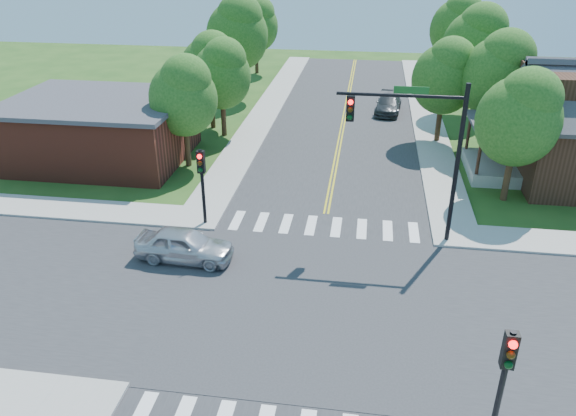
% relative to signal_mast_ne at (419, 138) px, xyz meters
% --- Properties ---
extents(ground, '(100.00, 100.00, 0.00)m').
position_rel_signal_mast_ne_xyz_m(ground, '(-3.91, -5.59, -4.85)').
color(ground, '#224916').
rests_on(ground, ground).
extents(road_ns, '(10.00, 90.00, 0.04)m').
position_rel_signal_mast_ne_xyz_m(road_ns, '(-3.91, -5.59, -4.83)').
color(road_ns, '#2D2D30').
rests_on(road_ns, ground).
extents(road_ew, '(90.00, 10.00, 0.04)m').
position_rel_signal_mast_ne_xyz_m(road_ew, '(-3.91, -5.59, -4.83)').
color(road_ew, '#2D2D30').
rests_on(road_ew, ground).
extents(intersection_patch, '(10.20, 10.20, 0.06)m').
position_rel_signal_mast_ne_xyz_m(intersection_patch, '(-3.91, -5.59, -4.85)').
color(intersection_patch, '#2D2D30').
rests_on(intersection_patch, ground).
extents(sidewalk_nw, '(40.00, 40.00, 0.14)m').
position_rel_signal_mast_ne_xyz_m(sidewalk_nw, '(-19.73, 10.23, -4.78)').
color(sidewalk_nw, '#9E9B93').
rests_on(sidewalk_nw, ground).
extents(crosswalk_north, '(8.85, 2.00, 0.01)m').
position_rel_signal_mast_ne_xyz_m(crosswalk_north, '(-3.91, 0.61, -4.80)').
color(crosswalk_north, white).
rests_on(crosswalk_north, ground).
extents(centerline, '(0.30, 90.00, 0.01)m').
position_rel_signal_mast_ne_xyz_m(centerline, '(-3.91, -5.59, -4.80)').
color(centerline, gold).
rests_on(centerline, ground).
extents(signal_mast_ne, '(5.30, 0.42, 7.20)m').
position_rel_signal_mast_ne_xyz_m(signal_mast_ne, '(0.00, 0.00, 0.00)').
color(signal_mast_ne, black).
rests_on(signal_mast_ne, ground).
extents(signal_pole_se, '(0.34, 0.42, 3.80)m').
position_rel_signal_mast_ne_xyz_m(signal_pole_se, '(1.69, -11.21, -2.19)').
color(signal_pole_se, black).
rests_on(signal_pole_se, ground).
extents(signal_pole_nw, '(0.34, 0.42, 3.80)m').
position_rel_signal_mast_ne_xyz_m(signal_pole_nw, '(-9.51, -0.01, -2.19)').
color(signal_pole_nw, black).
rests_on(signal_pole_nw, ground).
extents(building_nw, '(10.40, 8.40, 3.73)m').
position_rel_signal_mast_ne_xyz_m(building_nw, '(-18.11, 7.61, -2.97)').
color(building_nw, maroon).
rests_on(building_nw, ground).
extents(tree_e_a, '(4.09, 3.89, 6.95)m').
position_rel_signal_mast_ne_xyz_m(tree_e_a, '(5.19, 4.94, -0.30)').
color(tree_e_a, '#382314').
rests_on(tree_e_a, ground).
extents(tree_e_b, '(4.47, 4.25, 7.61)m').
position_rel_signal_mast_ne_xyz_m(tree_e_b, '(5.52, 12.43, 0.13)').
color(tree_e_b, '#382314').
rests_on(tree_e_b, ground).
extents(tree_e_c, '(4.83, 4.58, 8.20)m').
position_rel_signal_mast_ne_xyz_m(tree_e_c, '(5.31, 20.33, 0.52)').
color(tree_e_c, '#382314').
rests_on(tree_e_c, ground).
extents(tree_e_d, '(4.70, 4.47, 8.00)m').
position_rel_signal_mast_ne_xyz_m(tree_e_d, '(5.15, 29.58, 0.39)').
color(tree_e_d, '#382314').
rests_on(tree_e_d, ground).
extents(tree_w_a, '(3.90, 3.71, 6.63)m').
position_rel_signal_mast_ne_xyz_m(tree_w_a, '(-12.51, 7.18, -0.51)').
color(tree_w_a, '#382314').
rests_on(tree_w_a, ground).
extents(tree_w_b, '(3.98, 3.78, 6.77)m').
position_rel_signal_mast_ne_xyz_m(tree_w_b, '(-12.96, 14.42, -0.42)').
color(tree_w_b, '#382314').
rests_on(tree_w_b, ground).
extents(tree_w_c, '(4.94, 4.69, 8.39)m').
position_rel_signal_mast_ne_xyz_m(tree_w_c, '(-12.78, 22.11, 0.65)').
color(tree_w_c, '#382314').
rests_on(tree_w_c, ground).
extents(tree_w_d, '(4.26, 4.05, 7.25)m').
position_rel_signal_mast_ne_xyz_m(tree_w_d, '(-13.20, 31.67, -0.10)').
color(tree_w_d, '#382314').
rests_on(tree_w_d, ground).
extents(tree_house, '(4.05, 3.85, 6.89)m').
position_rel_signal_mast_ne_xyz_m(tree_house, '(2.53, 13.53, -0.34)').
color(tree_house, '#382314').
rests_on(tree_house, ground).
extents(tree_bldg, '(3.89, 3.70, 6.62)m').
position_rel_signal_mast_ne_xyz_m(tree_bldg, '(-11.76, 12.87, -0.52)').
color(tree_bldg, '#382314').
rests_on(tree_bldg, ground).
extents(car_silver, '(2.14, 4.33, 1.41)m').
position_rel_signal_mast_ne_xyz_m(car_silver, '(-9.46, -3.22, -4.14)').
color(car_silver, silver).
rests_on(car_silver, ground).
extents(car_dgrey, '(2.70, 4.80, 1.29)m').
position_rel_signal_mast_ne_xyz_m(car_dgrey, '(-0.67, 19.88, -4.21)').
color(car_dgrey, '#323638').
rests_on(car_dgrey, ground).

